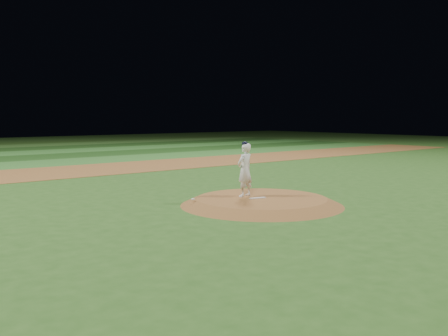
% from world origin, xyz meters
% --- Properties ---
extents(ground, '(120.00, 120.00, 0.00)m').
position_xyz_m(ground, '(0.00, 0.00, 0.00)').
color(ground, '#29551B').
rests_on(ground, ground).
extents(infield_dirt_band, '(70.00, 6.00, 0.02)m').
position_xyz_m(infield_dirt_band, '(0.00, 14.00, 0.01)').
color(infield_dirt_band, brown).
rests_on(infield_dirt_band, ground).
extents(outfield_stripe_0, '(70.00, 5.00, 0.02)m').
position_xyz_m(outfield_stripe_0, '(0.00, 19.50, 0.01)').
color(outfield_stripe_0, '#2F6C27').
rests_on(outfield_stripe_0, ground).
extents(outfield_stripe_1, '(70.00, 5.00, 0.02)m').
position_xyz_m(outfield_stripe_1, '(0.00, 24.50, 0.01)').
color(outfield_stripe_1, '#1B4416').
rests_on(outfield_stripe_1, ground).
extents(outfield_stripe_2, '(70.00, 5.00, 0.02)m').
position_xyz_m(outfield_stripe_2, '(0.00, 29.50, 0.01)').
color(outfield_stripe_2, '#31742A').
rests_on(outfield_stripe_2, ground).
extents(pitchers_mound, '(5.50, 5.50, 0.25)m').
position_xyz_m(pitchers_mound, '(0.00, 0.00, 0.12)').
color(pitchers_mound, brown).
rests_on(pitchers_mound, ground).
extents(pitching_rubber, '(0.59, 0.29, 0.03)m').
position_xyz_m(pitching_rubber, '(-0.20, -0.02, 0.26)').
color(pitching_rubber, silver).
rests_on(pitching_rubber, pitchers_mound).
extents(rosin_bag, '(0.13, 0.13, 0.07)m').
position_xyz_m(rosin_bag, '(-2.10, 1.07, 0.28)').
color(rosin_bag, silver).
rests_on(rosin_bag, pitchers_mound).
extents(pitcher_on_mound, '(0.73, 0.55, 1.89)m').
position_xyz_m(pitcher_on_mound, '(-0.26, 0.56, 1.18)').
color(pitcher_on_mound, white).
rests_on(pitcher_on_mound, pitchers_mound).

